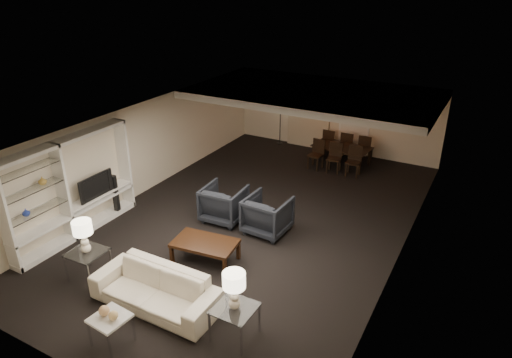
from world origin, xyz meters
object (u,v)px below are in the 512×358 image
object	(u,v)px
coffee_table	(205,251)
chair_fl	(330,142)
chair_nr	(353,162)
table_lamp_right	(234,291)
pendant_light	(323,111)
table_lamp_left	(84,237)
chair_nm	(334,158)
floor_lamp	(280,123)
dining_table	(341,156)
television	(93,185)
floor_speaker	(116,195)
side_table_right	(235,322)
chair_fr	(366,148)
armchair_left	(224,203)
marble_table	(112,330)
vase_amber	(42,181)
vase_blue	(26,212)
side_table_left	(89,265)
chair_fm	(348,145)
sofa	(155,289)
chair_nl	(316,155)
armchair_right	(267,215)

from	to	relation	value
coffee_table	chair_fl	world-z (taller)	chair_fl
chair_nr	table_lamp_right	bearing A→B (deg)	-92.18
pendant_light	table_lamp_left	world-z (taller)	pendant_light
chair_nm	floor_lamp	size ratio (longest dim) A/B	0.61
dining_table	coffee_table	bearing A→B (deg)	-91.13
television	floor_speaker	bearing A→B (deg)	-8.13
side_table_right	chair_fr	bearing A→B (deg)	92.23
armchair_left	marble_table	world-z (taller)	armchair_left
marble_table	floor_speaker	size ratio (longest dim) A/B	0.52
marble_table	armchair_left	bearing A→B (deg)	97.77
chair_nr	floor_speaker	bearing A→B (deg)	-135.75
vase_amber	table_lamp_left	bearing A→B (deg)	-15.41
vase_amber	floor_lamp	distance (m)	8.64
pendant_light	chair_fr	xyz separation A→B (m)	(0.98, 1.50, -1.46)
vase_blue	armchair_left	bearing A→B (deg)	52.16
vase_blue	chair_fr	distance (m)	9.93
pendant_light	television	xyz separation A→B (m)	(-3.58, -5.53, -0.89)
side_table_left	television	distance (m)	2.36
coffee_table	chair_fm	xyz separation A→B (m)	(0.76, 7.09, 0.22)
marble_table	vase_blue	distance (m)	3.50
television	armchair_left	bearing A→B (deg)	-57.86
table_lamp_left	sofa	bearing A→B (deg)	0.00
floor_speaker	chair_fl	bearing A→B (deg)	53.82
sofa	chair_nr	xyz separation A→B (m)	(1.36, 7.39, 0.10)
floor_speaker	dining_table	distance (m)	7.00
table_lamp_right	marble_table	distance (m)	2.14
table_lamp_left	chair_nr	size ratio (longest dim) A/B	0.75
side_table_right	sofa	bearing A→B (deg)	180.00
side_table_right	dining_table	bearing A→B (deg)	96.66
television	chair_nl	xyz separation A→B (m)	(3.36, 5.73, -0.58)
marble_table	television	xyz separation A→B (m)	(-3.20, 2.76, 0.76)
vase_amber	chair_nr	world-z (taller)	vase_amber
pendant_light	chair_fl	distance (m)	2.10
armchair_right	table_lamp_right	world-z (taller)	table_lamp_right
armchair_left	side_table_left	bearing A→B (deg)	68.06
pendant_light	vase_blue	size ratio (longest dim) A/B	3.17
side_table_left	dining_table	bearing A→B (deg)	72.99
vase_blue	chair_nr	distance (m)	8.80
dining_table	chair_fl	distance (m)	0.90
chair_nl	floor_lamp	xyz separation A→B (m)	(-1.96, 1.50, 0.30)
floor_speaker	vase_amber	bearing A→B (deg)	-102.76
television	dining_table	size ratio (longest dim) A/B	0.56
coffee_table	armchair_right	xyz separation A→B (m)	(0.60, 1.70, 0.21)
marble_table	table_lamp_left	bearing A→B (deg)	147.09
marble_table	chair_nr	distance (m)	8.60
table_lamp_left	television	xyz separation A→B (m)	(-1.50, 1.66, 0.07)
vase_blue	marble_table	bearing A→B (deg)	-17.38
coffee_table	vase_blue	world-z (taller)	vase_blue
chair_fm	floor_lamp	size ratio (longest dim) A/B	0.61
dining_table	chair_fm	world-z (taller)	chair_fm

